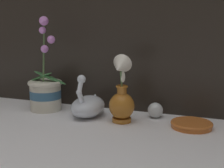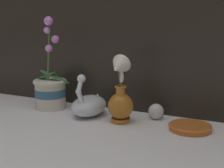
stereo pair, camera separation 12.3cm
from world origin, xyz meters
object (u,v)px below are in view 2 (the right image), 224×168
at_px(orchid_potted_plant, 50,89).
at_px(amber_dish, 190,127).
at_px(swan_figurine, 89,104).
at_px(blue_vase, 120,97).
at_px(glass_sphere, 156,111).

distance_m(orchid_potted_plant, amber_dish, 0.64).
relative_size(swan_figurine, blue_vase, 0.75).
bearing_deg(swan_figurine, glass_sphere, 16.49).
xyz_separation_m(glass_sphere, amber_dish, (0.15, -0.08, -0.02)).
height_order(swan_figurine, amber_dish, swan_figurine).
bearing_deg(swan_figurine, amber_dish, 0.24).
height_order(orchid_potted_plant, glass_sphere, orchid_potted_plant).
xyz_separation_m(orchid_potted_plant, glass_sphere, (0.48, 0.05, -0.06)).
bearing_deg(amber_dish, glass_sphere, 153.65).
xyz_separation_m(blue_vase, amber_dish, (0.26, 0.03, -0.09)).
relative_size(blue_vase, glass_sphere, 4.22).
height_order(swan_figurine, glass_sphere, swan_figurine).
height_order(orchid_potted_plant, amber_dish, orchid_potted_plant).
bearing_deg(blue_vase, swan_figurine, 169.69).
bearing_deg(orchid_potted_plant, blue_vase, -7.98).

